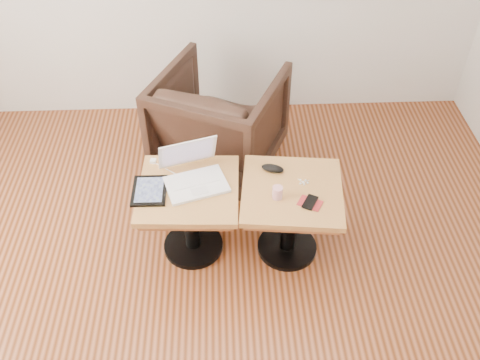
{
  "coord_description": "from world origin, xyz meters",
  "views": [
    {
      "loc": [
        0.13,
        -1.75,
        2.76
      ],
      "look_at": [
        0.22,
        0.61,
        0.6
      ],
      "focal_mm": 40.0,
      "sensor_mm": 36.0,
      "label": 1
    }
  ],
  "objects_px": {
    "laptop": "(193,174)",
    "striped_cup": "(277,193)",
    "side_table_left": "(190,204)",
    "side_table_right": "(291,205)",
    "armchair": "(219,120)"
  },
  "relations": [
    {
      "from": "side_table_left",
      "to": "striped_cup",
      "type": "relative_size",
      "value": 7.93
    },
    {
      "from": "side_table_left",
      "to": "side_table_right",
      "type": "relative_size",
      "value": 0.95
    },
    {
      "from": "side_table_left",
      "to": "striped_cup",
      "type": "height_order",
      "value": "striped_cup"
    },
    {
      "from": "side_table_left",
      "to": "striped_cup",
      "type": "distance_m",
      "value": 0.57
    },
    {
      "from": "side_table_left",
      "to": "armchair",
      "type": "bearing_deg",
      "value": 80.27
    },
    {
      "from": "laptop",
      "to": "side_table_left",
      "type": "bearing_deg",
      "value": -133.65
    },
    {
      "from": "side_table_right",
      "to": "laptop",
      "type": "distance_m",
      "value": 0.63
    },
    {
      "from": "striped_cup",
      "to": "armchair",
      "type": "bearing_deg",
      "value": 108.4
    },
    {
      "from": "striped_cup",
      "to": "armchair",
      "type": "distance_m",
      "value": 1.07
    },
    {
      "from": "striped_cup",
      "to": "side_table_right",
      "type": "bearing_deg",
      "value": 34.02
    },
    {
      "from": "laptop",
      "to": "striped_cup",
      "type": "xyz_separation_m",
      "value": [
        0.5,
        -0.17,
        -0.01
      ]
    },
    {
      "from": "striped_cup",
      "to": "armchair",
      "type": "height_order",
      "value": "armchair"
    },
    {
      "from": "side_table_right",
      "to": "striped_cup",
      "type": "bearing_deg",
      "value": -139.78
    },
    {
      "from": "side_table_right",
      "to": "striped_cup",
      "type": "xyz_separation_m",
      "value": [
        -0.1,
        -0.07,
        0.18
      ]
    },
    {
      "from": "laptop",
      "to": "armchair",
      "type": "distance_m",
      "value": 0.87
    }
  ]
}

